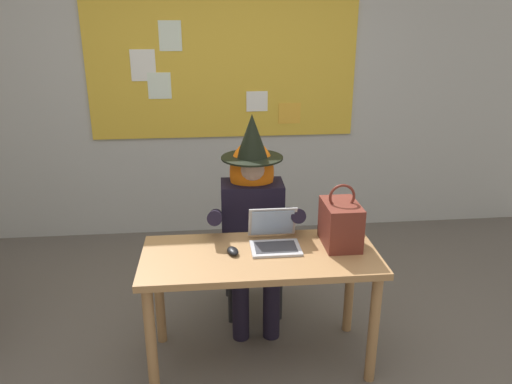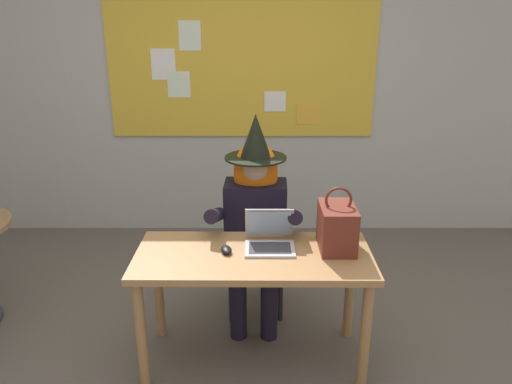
{
  "view_description": "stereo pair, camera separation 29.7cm",
  "coord_description": "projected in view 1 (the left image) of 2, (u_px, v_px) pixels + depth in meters",
  "views": [
    {
      "loc": [
        -0.17,
        -2.35,
        2.0
      ],
      "look_at": [
        0.12,
        0.43,
        1.0
      ],
      "focal_mm": 34.27,
      "sensor_mm": 36.0,
      "label": 1
    },
    {
      "loc": [
        0.13,
        -2.37,
        2.0
      ],
      "look_at": [
        0.12,
        0.43,
        1.0
      ],
      "focal_mm": 34.27,
      "sensor_mm": 36.0,
      "label": 2
    }
  ],
  "objects": [
    {
      "name": "ground_plane",
      "position": [
        244.0,
        375.0,
        2.89
      ],
      "size": [
        24.0,
        24.0,
        0.0
      ],
      "primitive_type": "plane",
      "color": "#5B544C"
    },
    {
      "name": "wall_back_bulletin",
      "position": [
        223.0,
        81.0,
        4.43
      ],
      "size": [
        6.12,
        2.22,
        2.89
      ],
      "color": "#B2B2AD",
      "rests_on": "ground"
    },
    {
      "name": "desk_main",
      "position": [
        260.0,
        270.0,
        2.83
      ],
      "size": [
        1.36,
        0.62,
        0.73
      ],
      "rotation": [
        0.0,
        0.0,
        -0.01
      ],
      "color": "#A37547",
      "rests_on": "ground"
    },
    {
      "name": "chair_at_desk",
      "position": [
        251.0,
        241.0,
        3.49
      ],
      "size": [
        0.42,
        0.42,
        0.88
      ],
      "rotation": [
        0.0,
        0.0,
        -1.56
      ],
      "color": "black",
      "rests_on": "ground"
    },
    {
      "name": "person_costumed",
      "position": [
        253.0,
        210.0,
        3.28
      ],
      "size": [
        0.61,
        0.68,
        1.42
      ],
      "rotation": [
        0.0,
        0.0,
        -1.6
      ],
      "color": "black",
      "rests_on": "ground"
    },
    {
      "name": "laptop",
      "position": [
        274.0,
        238.0,
        2.88
      ],
      "size": [
        0.29,
        0.29,
        0.21
      ],
      "rotation": [
        0.0,
        0.0,
        0.0
      ],
      "color": "#B7B7BC",
      "rests_on": "desk_main"
    },
    {
      "name": "computer_mouse",
      "position": [
        233.0,
        251.0,
        2.78
      ],
      "size": [
        0.08,
        0.12,
        0.03
      ],
      "primitive_type": "ellipsoid",
      "rotation": [
        0.0,
        0.0,
        0.25
      ],
      "color": "black",
      "rests_on": "desk_main"
    },
    {
      "name": "handbag",
      "position": [
        340.0,
        223.0,
        2.86
      ],
      "size": [
        0.2,
        0.3,
        0.38
      ],
      "rotation": [
        0.0,
        0.0,
        -0.17
      ],
      "color": "maroon",
      "rests_on": "desk_main"
    }
  ]
}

